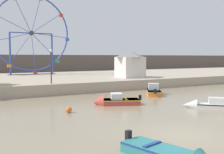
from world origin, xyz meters
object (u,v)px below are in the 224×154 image
(motorboat_faded_red, at_px, (112,101))
(motorboat_orange_hull, at_px, (153,91))
(motorboat_pale_grey, at_px, (212,105))
(ferris_wheel_blue_frame, at_px, (31,34))
(promenade_lamp_near, at_px, (51,61))
(carnival_booth_white_ticket, at_px, (130,64))
(mooring_buoy_orange, at_px, (69,110))

(motorboat_faded_red, xyz_separation_m, motorboat_orange_hull, (6.99, 3.54, 0.06))
(motorboat_pale_grey, bearing_deg, motorboat_faded_red, 2.96)
(ferris_wheel_blue_frame, bearing_deg, promenade_lamp_near, -96.22)
(carnival_booth_white_ticket, xyz_separation_m, promenade_lamp_near, (-11.88, -3.25, 0.53))
(motorboat_faded_red, distance_m, carnival_booth_white_ticket, 15.03)
(carnival_booth_white_ticket, height_order, promenade_lamp_near, promenade_lamp_near)
(motorboat_orange_hull, height_order, mooring_buoy_orange, motorboat_orange_hull)
(motorboat_pale_grey, distance_m, carnival_booth_white_ticket, 17.28)
(ferris_wheel_blue_frame, bearing_deg, mooring_buoy_orange, -97.56)
(ferris_wheel_blue_frame, bearing_deg, motorboat_faded_red, -87.99)
(motorboat_pale_grey, distance_m, mooring_buoy_orange, 10.84)
(motorboat_pale_grey, height_order, motorboat_orange_hull, motorboat_orange_hull)
(carnival_booth_white_ticket, bearing_deg, ferris_wheel_blue_frame, 127.11)
(motorboat_pale_grey, xyz_separation_m, motorboat_faded_red, (-5.85, 5.18, 0.04))
(promenade_lamp_near, bearing_deg, motorboat_pale_grey, -57.79)
(ferris_wheel_blue_frame, bearing_deg, carnival_booth_white_ticket, -52.16)
(motorboat_pale_grey, height_order, promenade_lamp_near, promenade_lamp_near)
(motorboat_pale_grey, xyz_separation_m, mooring_buoy_orange, (-10.15, 3.81, -0.04))
(motorboat_orange_hull, height_order, ferris_wheel_blue_frame, ferris_wheel_blue_frame)
(ferris_wheel_blue_frame, relative_size, mooring_buoy_orange, 28.67)
(ferris_wheel_blue_frame, relative_size, carnival_booth_white_ticket, 3.52)
(motorboat_pale_grey, xyz_separation_m, motorboat_orange_hull, (1.14, 8.71, 0.10))
(motorboat_orange_hull, bearing_deg, promenade_lamp_near, 97.38)
(motorboat_orange_hull, bearing_deg, mooring_buoy_orange, 147.14)
(motorboat_faded_red, height_order, motorboat_orange_hull, motorboat_orange_hull)
(carnival_booth_white_ticket, relative_size, promenade_lamp_near, 1.00)
(carnival_booth_white_ticket, bearing_deg, motorboat_orange_hull, -106.44)
(motorboat_faded_red, distance_m, motorboat_orange_hull, 7.84)
(carnival_booth_white_ticket, distance_m, promenade_lamp_near, 12.32)
(motorboat_faded_red, xyz_separation_m, mooring_buoy_orange, (-4.30, -1.37, -0.07))
(motorboat_orange_hull, xyz_separation_m, promenade_lamp_near, (-9.62, 4.75, 3.18))
(motorboat_faded_red, bearing_deg, carnival_booth_white_ticket, -105.72)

